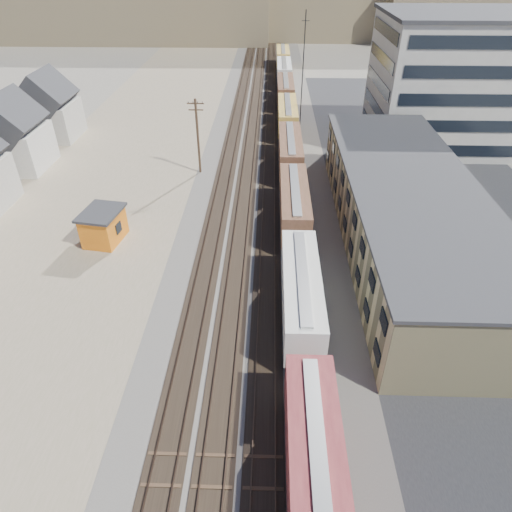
{
  "coord_description": "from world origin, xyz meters",
  "views": [
    {
      "loc": [
        1.04,
        -16.05,
        26.39
      ],
      "look_at": [
        -0.04,
        17.63,
        3.0
      ],
      "focal_mm": 32.0,
      "sensor_mm": 36.0,
      "label": 1
    }
  ],
  "objects_px": {
    "freight_train": "(289,131)",
    "utility_pole_north": "(198,135)",
    "maintenance_shed": "(103,226)",
    "parked_car_blue": "(439,188)",
    "parked_car_white": "(506,343)"
  },
  "relations": [
    {
      "from": "freight_train",
      "to": "utility_pole_north",
      "type": "distance_m",
      "value": 15.39
    },
    {
      "from": "freight_train",
      "to": "utility_pole_north",
      "type": "xyz_separation_m",
      "value": [
        -12.3,
        -8.9,
        2.5
      ]
    },
    {
      "from": "freight_train",
      "to": "maintenance_shed",
      "type": "height_order",
      "value": "freight_train"
    },
    {
      "from": "freight_train",
      "to": "parked_car_blue",
      "type": "bearing_deg",
      "value": -37.92
    },
    {
      "from": "maintenance_shed",
      "to": "parked_car_white",
      "type": "bearing_deg",
      "value": -22.37
    },
    {
      "from": "maintenance_shed",
      "to": "parked_car_blue",
      "type": "height_order",
      "value": "maintenance_shed"
    },
    {
      "from": "freight_train",
      "to": "utility_pole_north",
      "type": "bearing_deg",
      "value": -144.11
    },
    {
      "from": "maintenance_shed",
      "to": "parked_car_white",
      "type": "height_order",
      "value": "maintenance_shed"
    },
    {
      "from": "freight_train",
      "to": "parked_car_blue",
      "type": "relative_size",
      "value": 21.07
    },
    {
      "from": "maintenance_shed",
      "to": "parked_car_white",
      "type": "relative_size",
      "value": 1.08
    },
    {
      "from": "utility_pole_north",
      "to": "parked_car_white",
      "type": "xyz_separation_m",
      "value": [
        28.08,
        -32.37,
        -4.49
      ]
    },
    {
      "from": "parked_car_blue",
      "to": "freight_train",
      "type": "bearing_deg",
      "value": 113.68
    },
    {
      "from": "freight_train",
      "to": "utility_pole_north",
      "type": "relative_size",
      "value": 11.97
    },
    {
      "from": "maintenance_shed",
      "to": "parked_car_blue",
      "type": "bearing_deg",
      "value": 17.33
    },
    {
      "from": "parked_car_white",
      "to": "parked_car_blue",
      "type": "bearing_deg",
      "value": 98.01
    }
  ]
}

